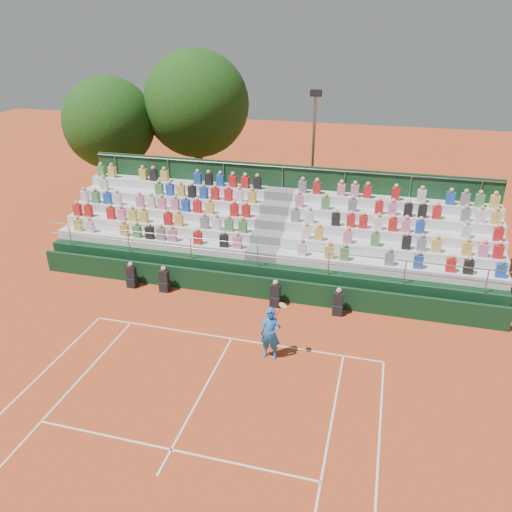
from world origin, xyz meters
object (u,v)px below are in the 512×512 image
(tree_west, at_px, (109,123))
(tree_east, at_px, (196,104))
(tennis_player, at_px, (271,333))
(floodlight_mast, at_px, (313,149))

(tree_west, height_order, tree_east, tree_east)
(tennis_player, distance_m, floodlight_mast, 13.35)
(tennis_player, height_order, tree_west, tree_west)
(tree_west, bearing_deg, floodlight_mast, -1.61)
(tree_west, height_order, floodlight_mast, tree_west)
(tennis_player, relative_size, tree_west, 0.28)
(tennis_player, bearing_deg, floodlight_mast, 93.32)
(tree_west, bearing_deg, tennis_player, -45.09)
(tennis_player, distance_m, tree_west, 19.14)
(tree_east, bearing_deg, tennis_player, -61.47)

